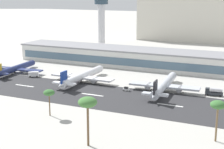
{
  "coord_description": "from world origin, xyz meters",
  "views": [
    {
      "loc": [
        78.83,
        -148.75,
        50.69
      ],
      "look_at": [
        -0.44,
        27.5,
        4.26
      ],
      "focal_mm": 56.08,
      "sensor_mm": 36.0,
      "label": 1
    }
  ],
  "objects_px": {
    "airliner_navy_tail_gate_1": "(81,77)",
    "service_box_truck_0": "(34,74)",
    "airliner_gold_tail_gate_0": "(15,69)",
    "airliner_black_tail_gate_2": "(164,86)",
    "palm_tree_2": "(218,106)",
    "terminal_building": "(151,59)",
    "service_fuel_truck_2": "(214,92)",
    "service_baggage_tug_1": "(126,89)",
    "palm_tree_3": "(49,93)",
    "palm_tree_0": "(88,104)",
    "control_tower": "(101,19)",
    "distant_hotel_block": "(185,19)"
  },
  "relations": [
    {
      "from": "distant_hotel_block",
      "to": "service_box_truck_0",
      "type": "xyz_separation_m",
      "value": [
        -46.06,
        -199.36,
        -19.66
      ]
    },
    {
      "from": "airliner_black_tail_gate_2",
      "to": "palm_tree_2",
      "type": "distance_m",
      "value": 62.02
    },
    {
      "from": "airliner_gold_tail_gate_0",
      "to": "service_box_truck_0",
      "type": "xyz_separation_m",
      "value": [
        17.06,
        -3.69,
        -0.98
      ]
    },
    {
      "from": "terminal_building",
      "to": "airliner_black_tail_gate_2",
      "type": "height_order",
      "value": "terminal_building"
    },
    {
      "from": "airliner_black_tail_gate_2",
      "to": "distant_hotel_block",
      "type": "bearing_deg",
      "value": 6.65
    },
    {
      "from": "airliner_gold_tail_gate_0",
      "to": "palm_tree_3",
      "type": "distance_m",
      "value": 85.2
    },
    {
      "from": "terminal_building",
      "to": "service_fuel_truck_2",
      "type": "height_order",
      "value": "terminal_building"
    },
    {
      "from": "distant_hotel_block",
      "to": "palm_tree_0",
      "type": "relative_size",
      "value": 5.49
    },
    {
      "from": "terminal_building",
      "to": "control_tower",
      "type": "distance_m",
      "value": 75.28
    },
    {
      "from": "airliner_black_tail_gate_2",
      "to": "service_fuel_truck_2",
      "type": "distance_m",
      "value": 24.97
    },
    {
      "from": "palm_tree_0",
      "to": "palm_tree_3",
      "type": "relative_size",
      "value": 1.52
    },
    {
      "from": "service_fuel_truck_2",
      "to": "palm_tree_3",
      "type": "bearing_deg",
      "value": 39.84
    },
    {
      "from": "terminal_building",
      "to": "service_baggage_tug_1",
      "type": "xyz_separation_m",
      "value": [
        6.57,
        -60.43,
        -4.93
      ]
    },
    {
      "from": "airliner_navy_tail_gate_1",
      "to": "service_box_truck_0",
      "type": "relative_size",
      "value": 7.54
    },
    {
      "from": "terminal_building",
      "to": "service_fuel_truck_2",
      "type": "relative_size",
      "value": 22.62
    },
    {
      "from": "control_tower",
      "to": "palm_tree_3",
      "type": "distance_m",
      "value": 159.33
    },
    {
      "from": "service_box_truck_0",
      "to": "service_baggage_tug_1",
      "type": "distance_m",
      "value": 62.38
    },
    {
      "from": "airliner_gold_tail_gate_0",
      "to": "service_baggage_tug_1",
      "type": "bearing_deg",
      "value": -99.87
    },
    {
      "from": "terminal_building",
      "to": "airliner_navy_tail_gate_1",
      "type": "relative_size",
      "value": 4.05
    },
    {
      "from": "palm_tree_0",
      "to": "service_box_truck_0",
      "type": "bearing_deg",
      "value": 136.47
    },
    {
      "from": "airliner_navy_tail_gate_1",
      "to": "palm_tree_3",
      "type": "relative_size",
      "value": 4.33
    },
    {
      "from": "airliner_black_tail_gate_2",
      "to": "airliner_gold_tail_gate_0",
      "type": "bearing_deg",
      "value": 85.39
    },
    {
      "from": "airliner_navy_tail_gate_1",
      "to": "service_box_truck_0",
      "type": "distance_m",
      "value": 32.47
    },
    {
      "from": "service_box_truck_0",
      "to": "palm_tree_0",
      "type": "relative_size",
      "value": 0.38
    },
    {
      "from": "service_box_truck_0",
      "to": "terminal_building",
      "type": "bearing_deg",
      "value": -161.87
    },
    {
      "from": "distant_hotel_block",
      "to": "palm_tree_3",
      "type": "height_order",
      "value": "distant_hotel_block"
    },
    {
      "from": "control_tower",
      "to": "service_box_truck_0",
      "type": "relative_size",
      "value": 7.02
    },
    {
      "from": "airliner_gold_tail_gate_0",
      "to": "service_baggage_tug_1",
      "type": "relative_size",
      "value": 12.52
    },
    {
      "from": "distant_hotel_block",
      "to": "airliner_black_tail_gate_2",
      "type": "height_order",
      "value": "distant_hotel_block"
    },
    {
      "from": "airliner_black_tail_gate_2",
      "to": "service_box_truck_0",
      "type": "distance_m",
      "value": 80.35
    },
    {
      "from": "airliner_navy_tail_gate_1",
      "to": "service_fuel_truck_2",
      "type": "height_order",
      "value": "airliner_navy_tail_gate_1"
    },
    {
      "from": "service_baggage_tug_1",
      "to": "service_fuel_truck_2",
      "type": "height_order",
      "value": "service_fuel_truck_2"
    },
    {
      "from": "airliner_black_tail_gate_2",
      "to": "control_tower",
      "type": "bearing_deg",
      "value": 37.22
    },
    {
      "from": "airliner_gold_tail_gate_0",
      "to": "airliner_black_tail_gate_2",
      "type": "xyz_separation_m",
      "value": [
        97.38,
        -2.46,
        0.49
      ]
    },
    {
      "from": "service_fuel_truck_2",
      "to": "airliner_navy_tail_gate_1",
      "type": "bearing_deg",
      "value": -1.24
    },
    {
      "from": "airliner_navy_tail_gate_1",
      "to": "service_fuel_truck_2",
      "type": "xyz_separation_m",
      "value": [
        72.53,
        4.45,
        -1.2
      ]
    },
    {
      "from": "airliner_gold_tail_gate_0",
      "to": "airliner_black_tail_gate_2",
      "type": "relative_size",
      "value": 0.85
    },
    {
      "from": "service_fuel_truck_2",
      "to": "control_tower",
      "type": "bearing_deg",
      "value": -45.77
    },
    {
      "from": "airliner_black_tail_gate_2",
      "to": "service_baggage_tug_1",
      "type": "height_order",
      "value": "airliner_black_tail_gate_2"
    },
    {
      "from": "airliner_black_tail_gate_2",
      "to": "palm_tree_2",
      "type": "bearing_deg",
      "value": -150.25
    },
    {
      "from": "control_tower",
      "to": "airliner_navy_tail_gate_1",
      "type": "relative_size",
      "value": 0.93
    },
    {
      "from": "airliner_navy_tail_gate_1",
      "to": "service_baggage_tug_1",
      "type": "relative_size",
      "value": 14.57
    },
    {
      "from": "airliner_gold_tail_gate_0",
      "to": "airliner_navy_tail_gate_1",
      "type": "xyz_separation_m",
      "value": [
        49.49,
        -3.08,
        0.46
      ]
    },
    {
      "from": "terminal_building",
      "to": "palm_tree_3",
      "type": "distance_m",
      "value": 107.88
    },
    {
      "from": "terminal_building",
      "to": "service_fuel_truck_2",
      "type": "distance_m",
      "value": 70.51
    },
    {
      "from": "distant_hotel_block",
      "to": "airliner_gold_tail_gate_0",
      "type": "distance_m",
      "value": 206.45
    },
    {
      "from": "distant_hotel_block",
      "to": "service_baggage_tug_1",
      "type": "bearing_deg",
      "value": -85.5
    },
    {
      "from": "terminal_building",
      "to": "palm_tree_3",
      "type": "bearing_deg",
      "value": -94.64
    },
    {
      "from": "terminal_building",
      "to": "palm_tree_0",
      "type": "xyz_separation_m",
      "value": [
        19.52,
        -126.61,
        8.84
      ]
    },
    {
      "from": "airliner_navy_tail_gate_1",
      "to": "airliner_black_tail_gate_2",
      "type": "relative_size",
      "value": 0.99
    }
  ]
}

